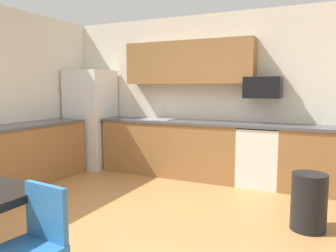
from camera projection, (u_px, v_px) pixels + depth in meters
ground_plane at (127, 232)px, 3.43m from camera, size 12.00×12.00×0.00m
wall_back at (209, 96)px, 5.66m from camera, size 5.80×0.10×2.70m
cabinet_run_back at (171, 148)px, 5.69m from camera, size 2.38×0.60×0.90m
cabinet_run_back_right at (324, 161)px, 4.68m from camera, size 1.17×0.60×0.90m
cabinet_run_left at (26, 156)px, 5.07m from camera, size 0.60×2.00×0.90m
countertop_back at (202, 123)px, 5.40m from camera, size 4.80×0.64×0.04m
countertop_left at (25, 125)px, 5.02m from camera, size 0.64×2.00×0.04m
upper_cabinets_back at (188, 63)px, 5.53m from camera, size 2.20×0.34×0.70m
refrigerator at (91, 119)px, 6.25m from camera, size 0.76×0.70×1.80m
oven_range at (260, 156)px, 5.06m from camera, size 0.60×0.60×0.91m
microwave at (263, 88)px, 5.03m from camera, size 0.54×0.36×0.32m
sink_basin at (159, 123)px, 5.73m from camera, size 0.48×0.40×0.14m
sink_faucet at (164, 113)px, 5.88m from camera, size 0.02×0.02×0.24m
chair_near_table at (33, 241)px, 2.13m from camera, size 0.45×0.45×0.85m
trash_bin at (309, 202)px, 3.46m from camera, size 0.36×0.36×0.60m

